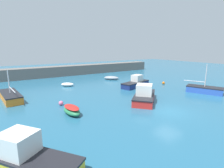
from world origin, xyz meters
The scene contains 12 objects.
ground_plane centered at (0.00, 0.00, -0.10)m, with size 120.00×120.00×0.20m, color #235B7A.
harbor_breakwater centered at (0.00, 28.62, 1.11)m, with size 44.16×2.96×2.22m, color #66605B.
motorboat_grey_hull centered at (4.58, 10.52, 0.66)m, with size 6.01×3.23×1.96m.
sailboat_short_mast centered at (-13.37, 13.10, 0.49)m, with size 2.39×6.63×3.71m.
rowboat_blue_near centered at (4.67, 18.20, 0.36)m, with size 3.01×3.02×0.73m.
fishing_dinghy_green centered at (-4.80, 17.12, 0.30)m, with size 2.33×2.15×0.60m.
rowboat_with_red_cover centered at (-8.67, 4.54, 0.42)m, with size 1.44×2.77×0.84m.
sailboat_twin_hulled centered at (10.24, 2.12, 0.48)m, with size 3.61×5.23×4.15m.
cabin_cruiser_white centered at (0.12, 3.76, 0.74)m, with size 5.76×5.46×2.18m.
motorboat_with_cabin centered at (-13.53, -1.42, 0.66)m, with size 5.25×6.20×1.96m.
mooring_buoy_pink centered at (-8.74, 7.79, 0.26)m, with size 0.52×0.52×0.52m, color #EA668C.
mooring_buoy_orange centered at (9.99, 9.37, 0.24)m, with size 0.48×0.48×0.48m, color orange.
Camera 1 is at (-14.12, -11.09, 6.41)m, focal length 28.00 mm.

